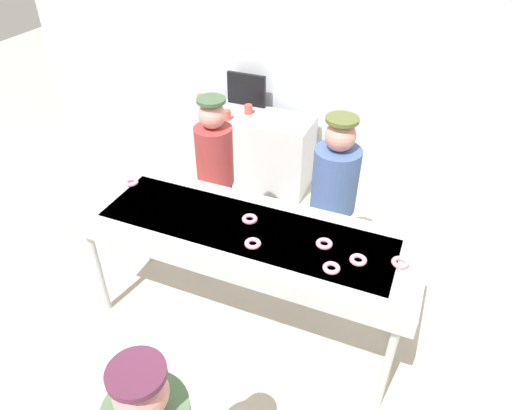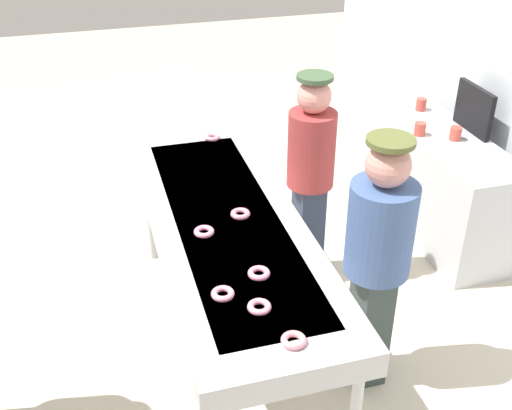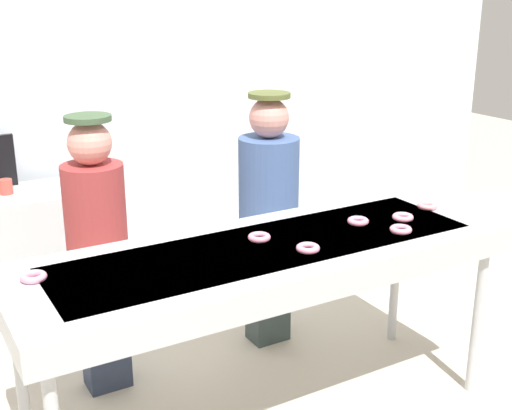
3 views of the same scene
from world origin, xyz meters
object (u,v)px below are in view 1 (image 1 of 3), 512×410
object	(u,v)px
strawberry_donut_0	(324,244)
menu_display	(246,90)
strawberry_donut_4	(400,263)
strawberry_donut_5	(331,268)
paper_cup_2	(227,115)
paper_cup_0	(248,109)
strawberry_donut_2	(358,260)
prep_counter	(239,146)
worker_assistant	(215,171)
strawberry_donut_6	(253,243)
strawberry_donut_3	(250,219)
fryer_conveyor	(245,235)
paper_cup_1	(201,99)
worker_baker	(334,194)
strawberry_donut_1	(131,182)

from	to	relation	value
strawberry_donut_0	menu_display	xyz separation A→B (m)	(-1.56, 2.21, 0.02)
strawberry_donut_4	strawberry_donut_5	xyz separation A→B (m)	(-0.40, -0.22, 0.00)
strawberry_donut_4	strawberry_donut_5	world-z (taller)	same
strawberry_donut_4	paper_cup_2	world-z (taller)	strawberry_donut_4
paper_cup_2	menu_display	bearing A→B (deg)	84.71
strawberry_donut_0	paper_cup_0	size ratio (longest dim) A/B	1.11
menu_display	strawberry_donut_2	bearing A→B (deg)	-51.68
strawberry_donut_0	prep_counter	world-z (taller)	strawberry_donut_0
strawberry_donut_5	paper_cup_0	world-z (taller)	strawberry_donut_5
strawberry_donut_0	strawberry_donut_5	size ratio (longest dim) A/B	1.00
strawberry_donut_4	worker_assistant	size ratio (longest dim) A/B	0.07
strawberry_donut_6	strawberry_donut_4	bearing A→B (deg)	11.67
strawberry_donut_3	strawberry_donut_4	world-z (taller)	same
fryer_conveyor	strawberry_donut_3	distance (m)	0.12
paper_cup_1	paper_cup_2	bearing A→B (deg)	-29.57
strawberry_donut_5	strawberry_donut_6	distance (m)	0.56
strawberry_donut_6	paper_cup_2	distance (m)	2.28
strawberry_donut_4	worker_baker	distance (m)	0.95
strawberry_donut_6	worker_baker	size ratio (longest dim) A/B	0.07
menu_display	strawberry_donut_0	bearing A→B (deg)	-54.91
strawberry_donut_6	strawberry_donut_0	bearing A→B (deg)	22.55
fryer_conveyor	strawberry_donut_2	world-z (taller)	strawberry_donut_2
worker_baker	fryer_conveyor	bearing A→B (deg)	55.60
prep_counter	paper_cup_0	size ratio (longest dim) A/B	16.47
strawberry_donut_6	prep_counter	bearing A→B (deg)	116.94
strawberry_donut_2	fryer_conveyor	bearing A→B (deg)	176.98
fryer_conveyor	worker_assistant	world-z (taller)	worker_assistant
worker_baker	strawberry_donut_0	bearing A→B (deg)	96.58
strawberry_donut_0	worker_baker	bearing A→B (deg)	99.64
strawberry_donut_2	paper_cup_2	bearing A→B (deg)	134.88
strawberry_donut_4	strawberry_donut_5	bearing A→B (deg)	-150.68
strawberry_donut_3	worker_assistant	xyz separation A→B (m)	(-0.63, 0.67, -0.12)
worker_assistant	strawberry_donut_5	bearing A→B (deg)	130.18
strawberry_donut_1	fryer_conveyor	bearing A→B (deg)	-8.25
worker_baker	paper_cup_2	size ratio (longest dim) A/B	15.61
worker_baker	paper_cup_2	distance (m)	1.82
strawberry_donut_4	paper_cup_2	distance (m)	2.75
menu_display	strawberry_donut_4	bearing A→B (deg)	-46.88
strawberry_donut_0	paper_cup_0	world-z (taller)	strawberry_donut_0
fryer_conveyor	paper_cup_2	size ratio (longest dim) A/B	24.34
strawberry_donut_1	paper_cup_2	bearing A→B (deg)	87.72
strawberry_donut_4	strawberry_donut_3	bearing A→B (deg)	177.66
fryer_conveyor	strawberry_donut_2	xyz separation A→B (m)	(0.83, -0.04, 0.09)
paper_cup_0	paper_cup_2	size ratio (longest dim) A/B	1.00
strawberry_donut_6	worker_baker	xyz separation A→B (m)	(0.33, 0.91, -0.08)
strawberry_donut_3	strawberry_donut_0	bearing A→B (deg)	-5.47
strawberry_donut_3	strawberry_donut_6	distance (m)	0.27
strawberry_donut_1	worker_assistant	size ratio (longest dim) A/B	0.07
strawberry_donut_1	strawberry_donut_3	bearing A→B (deg)	-3.93
strawberry_donut_1	paper_cup_0	distance (m)	1.89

